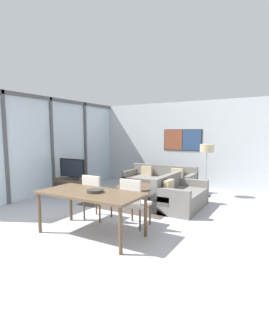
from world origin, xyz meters
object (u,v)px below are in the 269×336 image
at_px(tv_console, 73,187).
at_px(coffee_table, 136,190).
at_px(sofa_side, 178,197).
at_px(dining_chair_left, 95,195).
at_px(dining_table, 91,196).
at_px(fruit_bowl, 95,191).
at_px(sofa_main, 160,182).
at_px(television, 72,169).
at_px(dining_chair_centre, 134,200).
at_px(floor_lamp, 207,152).

height_order(tv_console, coffee_table, tv_console).
height_order(sofa_side, dining_chair_left, dining_chair_left).
relative_size(dining_table, fruit_bowl, 6.36).
xyz_separation_m(sofa_main, sofa_side, (1.17, -1.52, -0.00)).
relative_size(television, dining_chair_centre, 0.99).
xyz_separation_m(sofa_main, dining_table, (0.45, -3.84, 0.42)).
bearing_deg(tv_console, television, 90.00).
relative_size(dining_chair_centre, floor_lamp, 0.63).
height_order(tv_console, dining_table, dining_table).
xyz_separation_m(dining_chair_left, floor_lamp, (1.42, 3.15, 0.75)).
distance_m(tv_console, dining_chair_left, 2.57).
bearing_deg(tv_console, dining_table, -41.08).
bearing_deg(fruit_bowl, dining_table, -163.06).
xyz_separation_m(tv_console, floor_lamp, (3.47, 1.64, 1.05)).
bearing_deg(dining_table, floor_lamp, 75.80).
bearing_deg(sofa_main, television, -141.20).
relative_size(sofa_main, dining_chair_centre, 2.33).
bearing_deg(dining_chair_centre, television, 153.15).
height_order(dining_chair_left, fruit_bowl, dining_chair_left).
distance_m(tv_console, dining_table, 3.36).
bearing_deg(fruit_bowl, dining_chair_left, 128.78).
bearing_deg(television, dining_chair_centre, -26.85).
relative_size(tv_console, dining_table, 0.78).
relative_size(sofa_main, dining_table, 1.18).
distance_m(television, coffee_table, 2.11).
relative_size(coffee_table, dining_chair_left, 1.15).
bearing_deg(fruit_bowl, dining_chair_centre, 60.52).
height_order(sofa_main, dining_chair_left, dining_chair_left).
xyz_separation_m(sofa_main, dining_chair_left, (-0.00, -3.17, 0.25)).
bearing_deg(television, dining_table, -41.09).
relative_size(dining_chair_centre, fruit_bowl, 3.22).
bearing_deg(sofa_side, tv_console, 92.40).
bearing_deg(sofa_side, floor_lamp, -9.33).
height_order(dining_chair_left, floor_lamp, floor_lamp).
xyz_separation_m(tv_console, coffee_table, (2.06, 0.17, 0.09)).
xyz_separation_m(dining_chair_left, dining_chair_centre, (0.90, 0.02, 0.00)).
distance_m(tv_console, coffee_table, 2.07).
distance_m(dining_chair_centre, floor_lamp, 3.26).
relative_size(tv_console, coffee_table, 1.34).
xyz_separation_m(dining_table, dining_chair_left, (-0.45, 0.67, -0.17)).
bearing_deg(dining_chair_left, television, 143.65).
bearing_deg(dining_chair_centre, dining_chair_left, -178.91).
height_order(tv_console, dining_chair_centre, dining_chair_centre).
bearing_deg(tv_console, fruit_bowl, -39.99).
height_order(tv_console, sofa_main, sofa_main).
distance_m(dining_table, dining_chair_left, 0.83).
height_order(sofa_main, fruit_bowl, fruit_bowl).
bearing_deg(floor_lamp, tv_console, -154.77).
bearing_deg(sofa_side, dining_chair_centre, 170.58).
xyz_separation_m(tv_console, fruit_bowl, (2.58, -2.16, 0.58)).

